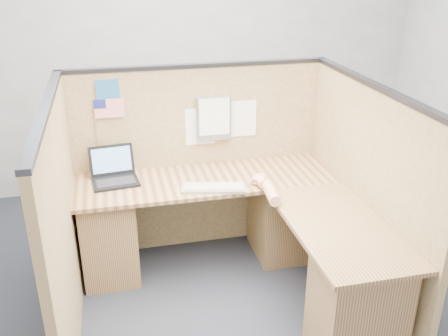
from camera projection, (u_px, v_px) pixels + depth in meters
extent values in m
plane|color=#21222E|center=(227.00, 314.00, 3.43)|extent=(5.00, 5.00, 0.00)
plane|color=gray|center=(174.00, 51.00, 4.89)|extent=(5.00, 0.00, 5.00)
cube|color=brown|center=(199.00, 160.00, 4.03)|extent=(2.05, 0.05, 1.50)
cube|color=#232328|center=(197.00, 66.00, 3.73)|extent=(2.05, 0.06, 0.03)
cube|color=brown|center=(63.00, 230.00, 3.02)|extent=(0.05, 1.80, 1.50)
cube|color=#232328|center=(45.00, 108.00, 2.71)|extent=(0.06, 1.80, 0.03)
cube|color=brown|center=(365.00, 196.00, 3.43)|extent=(0.05, 1.80, 1.50)
cube|color=#232328|center=(379.00, 87.00, 3.13)|extent=(0.06, 1.80, 0.03)
cube|color=brown|center=(207.00, 180.00, 3.75)|extent=(1.95, 0.60, 0.03)
cube|color=brown|center=(340.00, 227.00, 3.11)|extent=(0.60, 1.15, 0.03)
cube|color=brown|center=(109.00, 234.00, 3.74)|extent=(0.40, 0.50, 0.70)
cube|color=brown|center=(280.00, 214.00, 4.02)|extent=(0.40, 0.50, 0.70)
cube|color=brown|center=(358.00, 307.00, 2.97)|extent=(0.50, 0.40, 0.70)
cube|color=black|center=(116.00, 182.00, 3.67)|extent=(0.35, 0.28, 0.02)
cube|color=black|center=(114.00, 159.00, 3.76)|extent=(0.33, 0.11, 0.22)
cube|color=#4D71A4|center=(114.00, 160.00, 3.75)|extent=(0.29, 0.08, 0.18)
cube|color=gray|center=(213.00, 188.00, 3.57)|extent=(0.48, 0.25, 0.02)
cube|color=silver|center=(213.00, 186.00, 3.56)|extent=(0.43, 0.21, 0.01)
ellipsoid|color=silver|center=(259.00, 182.00, 3.64)|extent=(0.13, 0.10, 0.05)
ellipsoid|color=tan|center=(259.00, 178.00, 3.62)|extent=(0.10, 0.12, 0.06)
cylinder|color=tan|center=(262.00, 183.00, 3.58)|extent=(0.07, 0.06, 0.07)
cylinder|color=tan|center=(271.00, 193.00, 3.44)|extent=(0.11, 0.30, 0.09)
cube|color=#205A95|center=(110.00, 97.00, 3.64)|extent=(0.19, 0.02, 0.26)
cylinder|color=olive|center=(96.00, 125.00, 3.69)|extent=(0.01, 0.01, 0.38)
cube|color=red|center=(109.00, 108.00, 3.66)|extent=(0.22, 0.00, 0.14)
cube|color=navy|center=(100.00, 104.00, 3.63)|extent=(0.09, 0.00, 0.07)
cube|color=slate|center=(214.00, 119.00, 3.86)|extent=(0.27, 0.05, 0.35)
cube|color=white|center=(214.00, 117.00, 3.83)|extent=(0.24, 0.01, 0.29)
cube|color=white|center=(200.00, 127.00, 3.89)|extent=(0.23, 0.01, 0.29)
cube|color=white|center=(242.00, 119.00, 3.94)|extent=(0.23, 0.01, 0.29)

